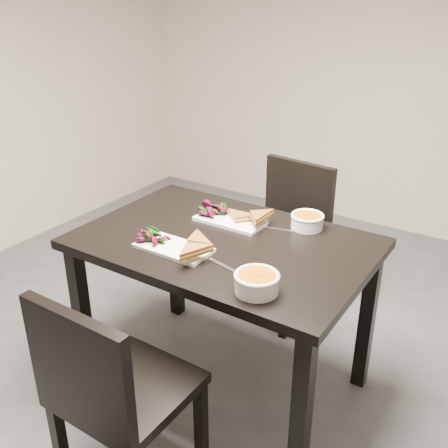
# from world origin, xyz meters

# --- Properties ---
(table) EXTENTS (1.20, 0.80, 0.75)m
(table) POSITION_xyz_m (-0.45, 0.34, 0.65)
(table) COLOR black
(table) RESTS_ON ground
(chair_near) EXTENTS (0.42, 0.42, 0.85)m
(chair_near) POSITION_xyz_m (-0.44, -0.36, 0.48)
(chair_near) COLOR black
(chair_near) RESTS_ON ground
(chair_far) EXTENTS (0.47, 0.47, 0.85)m
(chair_far) POSITION_xyz_m (-0.52, 1.08, 0.48)
(chair_far) COLOR black
(chair_far) RESTS_ON ground
(plate_near) EXTENTS (0.31, 0.15, 0.02)m
(plate_near) POSITION_xyz_m (-0.56, 0.15, 0.76)
(plate_near) COLOR white
(plate_near) RESTS_ON table
(sandwich_near) EXTENTS (0.18, 0.15, 0.05)m
(sandwich_near) POSITION_xyz_m (-0.50, 0.17, 0.79)
(sandwich_near) COLOR #A25E22
(sandwich_near) RESTS_ON plate_near
(salad_near) EXTENTS (0.10, 0.09, 0.04)m
(salad_near) POSITION_xyz_m (-0.66, 0.15, 0.79)
(salad_near) COLOR black
(salad_near) RESTS_ON plate_near
(soup_bowl_near) EXTENTS (0.16, 0.16, 0.07)m
(soup_bowl_near) POSITION_xyz_m (-0.13, 0.06, 0.79)
(soup_bowl_near) COLOR white
(soup_bowl_near) RESTS_ON table
(cutlery_near) EXTENTS (0.18, 0.06, 0.00)m
(cutlery_near) POSITION_xyz_m (-0.31, 0.14, 0.75)
(cutlery_near) COLOR silver
(cutlery_near) RESTS_ON table
(plate_far) EXTENTS (0.31, 0.15, 0.02)m
(plate_far) POSITION_xyz_m (-0.52, 0.50, 0.76)
(plate_far) COLOR white
(plate_far) RESTS_ON table
(sandwich_far) EXTENTS (0.19, 0.19, 0.05)m
(sandwich_far) POSITION_xyz_m (-0.45, 0.48, 0.79)
(sandwich_far) COLOR #A25E22
(sandwich_far) RESTS_ON plate_far
(salad_far) EXTENTS (0.10, 0.09, 0.04)m
(salad_far) POSITION_xyz_m (-0.62, 0.50, 0.79)
(salad_far) COLOR black
(salad_far) RESTS_ON plate_far
(soup_bowl_far) EXTENTS (0.14, 0.14, 0.06)m
(soup_bowl_far) POSITION_xyz_m (-0.20, 0.63, 0.79)
(soup_bowl_far) COLOR white
(soup_bowl_far) RESTS_ON table
(cutlery_far) EXTENTS (0.18, 0.06, 0.00)m
(cutlery_far) POSITION_xyz_m (-0.33, 0.54, 0.75)
(cutlery_far) COLOR silver
(cutlery_far) RESTS_ON table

